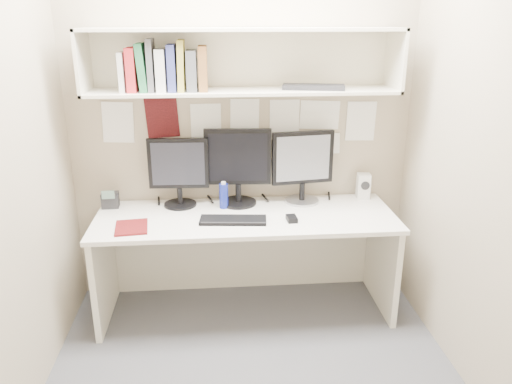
{
  "coord_description": "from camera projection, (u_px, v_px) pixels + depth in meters",
  "views": [
    {
      "loc": [
        -0.19,
        -2.45,
        1.98
      ],
      "look_at": [
        0.04,
        0.35,
        0.99
      ],
      "focal_mm": 35.0,
      "sensor_mm": 36.0,
      "label": 1
    }
  ],
  "objects": [
    {
      "name": "floor",
      "position": [
        254.0,
        368.0,
        2.98
      ],
      "size": [
        2.4,
        2.0,
        0.01
      ],
      "primitive_type": "cube",
      "color": "#494A4F",
      "rests_on": "ground"
    },
    {
      "name": "wall_back",
      "position": [
        242.0,
        120.0,
        3.48
      ],
      "size": [
        2.4,
        0.02,
        2.6
      ],
      "primitive_type": "cube",
      "color": "tan",
      "rests_on": "ground"
    },
    {
      "name": "wall_front",
      "position": [
        278.0,
        242.0,
        1.6
      ],
      "size": [
        2.4,
        0.02,
        2.6
      ],
      "primitive_type": "cube",
      "color": "tan",
      "rests_on": "ground"
    },
    {
      "name": "wall_left",
      "position": [
        10.0,
        164.0,
        2.45
      ],
      "size": [
        0.02,
        2.0,
        2.6
      ],
      "primitive_type": "cube",
      "color": "tan",
      "rests_on": "ground"
    },
    {
      "name": "wall_right",
      "position": [
        479.0,
        153.0,
        2.64
      ],
      "size": [
        0.02,
        2.0,
        2.6
      ],
      "primitive_type": "cube",
      "color": "tan",
      "rests_on": "ground"
    },
    {
      "name": "desk",
      "position": [
        246.0,
        263.0,
        3.47
      ],
      "size": [
        2.0,
        0.7,
        0.73
      ],
      "color": "white",
      "rests_on": "floor"
    },
    {
      "name": "overhead_hutch",
      "position": [
        242.0,
        60.0,
        3.21
      ],
      "size": [
        2.0,
        0.38,
        0.4
      ],
      "color": "silver",
      "rests_on": "wall_back"
    },
    {
      "name": "pinned_papers",
      "position": [
        242.0,
        127.0,
        3.5
      ],
      "size": [
        1.92,
        0.01,
        0.48
      ],
      "primitive_type": null,
      "color": "white",
      "rests_on": "wall_back"
    },
    {
      "name": "monitor_left",
      "position": [
        179.0,
        170.0,
        3.43
      ],
      "size": [
        0.41,
        0.23,
        0.48
      ],
      "rotation": [
        0.0,
        0.0,
        -0.04
      ],
      "color": "black",
      "rests_on": "desk"
    },
    {
      "name": "monitor_center",
      "position": [
        238.0,
        165.0,
        3.45
      ],
      "size": [
        0.46,
        0.25,
        0.54
      ],
      "rotation": [
        0.0,
        0.0,
        -0.07
      ],
      "color": "black",
      "rests_on": "desk"
    },
    {
      "name": "monitor_right",
      "position": [
        303.0,
        165.0,
        3.49
      ],
      "size": [
        0.44,
        0.24,
        0.51
      ],
      "rotation": [
        0.0,
        0.0,
        0.15
      ],
      "color": "#A5A5AA",
      "rests_on": "desk"
    },
    {
      "name": "keyboard",
      "position": [
        233.0,
        220.0,
        3.23
      ],
      "size": [
        0.44,
        0.19,
        0.02
      ],
      "primitive_type": "cube",
      "rotation": [
        0.0,
        0.0,
        -0.09
      ],
      "color": "black",
      "rests_on": "desk"
    },
    {
      "name": "mouse",
      "position": [
        292.0,
        219.0,
        3.24
      ],
      "size": [
        0.07,
        0.1,
        0.03
      ],
      "primitive_type": "cube",
      "rotation": [
        0.0,
        0.0,
        0.06
      ],
      "color": "black",
      "rests_on": "desk"
    },
    {
      "name": "speaker",
      "position": [
        363.0,
        186.0,
        3.63
      ],
      "size": [
        0.1,
        0.1,
        0.18
      ],
      "rotation": [
        0.0,
        0.0,
        -0.1
      ],
      "color": "silver",
      "rests_on": "desk"
    },
    {
      "name": "blue_bottle",
      "position": [
        224.0,
        196.0,
        3.43
      ],
      "size": [
        0.06,
        0.06,
        0.19
      ],
      "color": "navy",
      "rests_on": "desk"
    },
    {
      "name": "maroon_notebook",
      "position": [
        131.0,
        227.0,
        3.13
      ],
      "size": [
        0.22,
        0.26,
        0.01
      ],
      "primitive_type": "cube",
      "rotation": [
        0.0,
        0.0,
        0.11
      ],
      "color": "#580F10",
      "rests_on": "desk"
    },
    {
      "name": "desk_phone",
      "position": [
        110.0,
        200.0,
        3.46
      ],
      "size": [
        0.12,
        0.11,
        0.14
      ],
      "rotation": [
        0.0,
        0.0,
        0.06
      ],
      "color": "black",
      "rests_on": "desk"
    },
    {
      "name": "book_stack",
      "position": [
        164.0,
        69.0,
        3.11
      ],
      "size": [
        0.54,
        0.2,
        0.32
      ],
      "color": "beige",
      "rests_on": "overhead_hutch"
    },
    {
      "name": "hutch_tray",
      "position": [
        314.0,
        87.0,
        3.22
      ],
      "size": [
        0.42,
        0.23,
        0.03
      ],
      "primitive_type": "cube",
      "rotation": [
        0.0,
        0.0,
        -0.2
      ],
      "color": "black",
      "rests_on": "overhead_hutch"
    }
  ]
}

